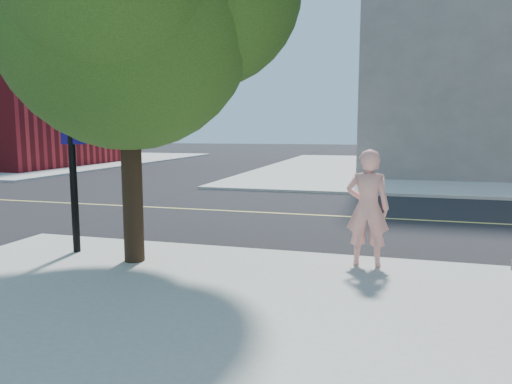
% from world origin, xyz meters
% --- Properties ---
extents(ground, '(140.00, 140.00, 0.00)m').
position_xyz_m(ground, '(0.00, 0.00, 0.00)').
color(ground, black).
rests_on(ground, ground).
extents(road_ew, '(140.00, 9.00, 0.01)m').
position_xyz_m(road_ew, '(0.00, 4.50, 0.01)').
color(road_ew, black).
rests_on(road_ew, ground).
extents(man_on_phone, '(0.74, 0.50, 1.98)m').
position_xyz_m(man_on_phone, '(6.07, -0.59, 1.11)').
color(man_on_phone, '#EE9D91').
rests_on(man_on_phone, sidewalk_se).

